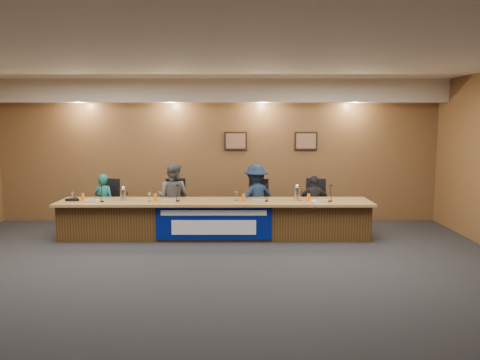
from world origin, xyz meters
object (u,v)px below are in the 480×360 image
object	(u,v)px
dais_body	(215,220)
office_chair_d	(313,208)
office_chair_c	(256,208)
carafe_right	(297,194)
panelist_b	(173,197)
panelist_a	(104,203)
banner	(214,223)
office_chair_b	(174,208)
office_chair_a	(106,208)
speakerphone	(74,199)
carafe_left	(123,195)
panelist_d	(314,203)
panelist_c	(256,198)

from	to	relation	value
dais_body	office_chair_d	distance (m)	2.16
office_chair_c	carafe_right	bearing A→B (deg)	-23.66
dais_body	panelist_b	size ratio (longest dim) A/B	4.16
panelist_a	dais_body	bearing A→B (deg)	-177.11
banner	office_chair_b	bearing A→B (deg)	130.12
office_chair_a	carafe_right	size ratio (longest dim) A/B	1.83
office_chair_a	speakerphone	xyz separation A→B (m)	(-0.42, -0.71, 0.30)
carafe_left	panelist_d	bearing A→B (deg)	8.69
panelist_b	carafe_left	xyz separation A→B (m)	(-0.89, -0.59, 0.14)
office_chair_b	panelist_b	bearing A→B (deg)	-86.58
panelist_a	carafe_right	size ratio (longest dim) A/B	4.63
panelist_b	carafe_right	distance (m)	2.59
panelist_b	speakerphone	size ratio (longest dim) A/B	4.51
panelist_d	banner	bearing A→B (deg)	30.39
panelist_a	panelist_d	xyz separation A→B (m)	(4.40, 0.00, -0.02)
office_chair_b	carafe_left	size ratio (longest dim) A/B	2.16
banner	dais_body	bearing A→B (deg)	90.00
office_chair_d	carafe_left	world-z (taller)	carafe_left
dais_body	office_chair_c	xyz separation A→B (m)	(0.83, 0.65, 0.13)
panelist_b	carafe_left	bearing A→B (deg)	50.24
panelist_b	carafe_left	distance (m)	1.08
panelist_a	office_chair_a	bearing A→B (deg)	-73.84
office_chair_a	office_chair_c	xyz separation A→B (m)	(3.17, 0.00, 0.00)
office_chair_b	office_chair_d	xyz separation A→B (m)	(2.95, 0.00, 0.00)
office_chair_d	speakerphone	xyz separation A→B (m)	(-4.82, -0.71, 0.30)
banner	panelist_a	world-z (taller)	panelist_a
panelist_b	office_chair_c	size ratio (longest dim) A/B	3.01
banner	office_chair_d	distance (m)	2.32
banner	panelist_d	xyz separation A→B (m)	(2.05, 0.97, 0.21)
office_chair_b	office_chair_d	world-z (taller)	same
banner	panelist_d	size ratio (longest dim) A/B	1.88
banner	office_chair_c	bearing A→B (deg)	52.14
panelist_c	carafe_right	world-z (taller)	panelist_c
panelist_a	office_chair_d	xyz separation A→B (m)	(4.40, 0.10, -0.13)
panelist_a	office_chair_c	size ratio (longest dim) A/B	2.52
banner	office_chair_d	bearing A→B (deg)	27.48
panelist_a	carafe_right	world-z (taller)	panelist_a
panelist_c	carafe_right	size ratio (longest dim) A/B	5.39
office_chair_b	speakerphone	bearing A→B (deg)	-155.79
panelist_c	carafe_left	size ratio (longest dim) A/B	6.36
dais_body	office_chair_c	distance (m)	1.06
panelist_b	carafe_right	bearing A→B (deg)	-176.86
panelist_c	panelist_d	distance (m)	1.23
banner	office_chair_b	size ratio (longest dim) A/B	4.58
panelist_d	office_chair_c	size ratio (longest dim) A/B	2.44
banner	carafe_right	bearing A→B (deg)	12.44
panelist_c	office_chair_b	distance (m)	1.75
carafe_left	banner	bearing A→B (deg)	-11.98
office_chair_c	carafe_right	distance (m)	1.13
office_chair_c	office_chair_d	size ratio (longest dim) A/B	1.00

